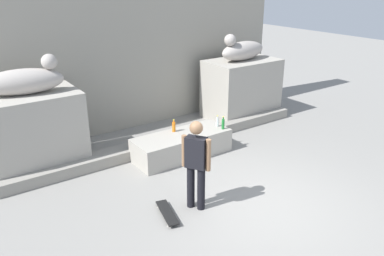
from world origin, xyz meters
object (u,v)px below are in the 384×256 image
(statue_reclining_right, at_px, (242,50))
(skateboard, at_px, (167,213))
(skater, at_px, (196,162))
(bottle_orange, at_px, (174,127))
(statue_reclining_left, at_px, (25,80))
(bottle_clear, at_px, (217,122))
(bottle_green, at_px, (223,124))

(statue_reclining_right, xyz_separation_m, skateboard, (-4.48, -3.18, -1.90))
(statue_reclining_right, bearing_deg, skater, 32.67)
(bottle_orange, bearing_deg, statue_reclining_right, 19.53)
(statue_reclining_right, xyz_separation_m, bottle_orange, (-2.98, -1.06, -1.30))
(statue_reclining_left, xyz_separation_m, skater, (1.92, -3.25, -1.04))
(skater, height_order, skateboard, skater)
(statue_reclining_right, xyz_separation_m, skater, (-3.91, -3.25, -1.04))
(skater, xyz_separation_m, bottle_orange, (0.93, 2.19, -0.26))
(skateboard, bearing_deg, statue_reclining_left, -142.83)
(skater, height_order, bottle_orange, skater)
(statue_reclining_right, xyz_separation_m, bottle_clear, (-1.94, -1.37, -1.31))
(statue_reclining_left, bearing_deg, bottle_clear, -10.26)
(skateboard, height_order, bottle_green, bottle_green)
(statue_reclining_right, height_order, skater, statue_reclining_right)
(bottle_clear, bearing_deg, bottle_green, -88.42)
(statue_reclining_left, distance_m, skater, 3.92)
(skateboard, bearing_deg, skater, 97.46)
(bottle_green, bearing_deg, bottle_orange, 152.93)
(statue_reclining_left, xyz_separation_m, skateboard, (1.35, -3.18, -1.90))
(statue_reclining_left, height_order, bottle_green, statue_reclining_left)
(skater, relative_size, bottle_clear, 6.11)
(skater, bearing_deg, bottle_clear, 101.99)
(bottle_orange, distance_m, bottle_green, 1.17)
(skateboard, relative_size, bottle_orange, 2.77)
(statue_reclining_right, relative_size, skater, 0.99)
(skater, distance_m, bottle_green, 2.59)
(statue_reclining_right, bearing_deg, bottle_clear, 28.22)
(statue_reclining_left, bearing_deg, bottle_orange, -11.06)
(skateboard, relative_size, bottle_green, 2.65)
(statue_reclining_left, relative_size, statue_reclining_right, 1.01)
(statue_reclining_right, relative_size, bottle_clear, 6.06)
(statue_reclining_left, distance_m, skateboard, 3.95)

